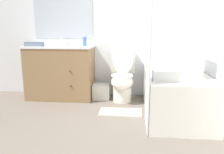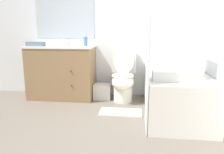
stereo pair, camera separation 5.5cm
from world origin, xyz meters
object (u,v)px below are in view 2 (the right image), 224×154
object	(u,v)px
vanity_cabinet	(62,72)
soap_dispenser	(86,41)
toilet	(123,78)
hand_towel_folded	(36,44)
tissue_box	(64,43)
sink_faucet	(64,43)
bathtub	(174,93)
wastebasket	(102,92)
bath_mat	(121,112)
bath_towel_folded	(165,76)

from	to	relation	value
vanity_cabinet	soap_dispenser	bearing A→B (deg)	-3.35
toilet	vanity_cabinet	bearing A→B (deg)	176.98
vanity_cabinet	soap_dispenser	distance (m)	0.66
hand_towel_folded	tissue_box	bearing A→B (deg)	12.13
vanity_cabinet	sink_faucet	size ratio (longest dim) A/B	7.59
sink_faucet	soap_dispenser	world-z (taller)	soap_dispenser
bathtub	vanity_cabinet	bearing A→B (deg)	163.83
sink_faucet	soap_dispenser	distance (m)	0.46
vanity_cabinet	sink_faucet	distance (m)	0.49
vanity_cabinet	bathtub	size ratio (longest dim) A/B	0.70
toilet	wastebasket	size ratio (longest dim) A/B	3.05
toilet	bath_mat	xyz separation A→B (m)	(0.01, -0.55, -0.37)
hand_towel_folded	soap_dispenser	bearing A→B (deg)	7.78
wastebasket	soap_dispenser	size ratio (longest dim) A/B	1.57
wastebasket	bath_mat	xyz separation A→B (m)	(0.35, -0.60, -0.11)
wastebasket	bath_towel_folded	distance (m)	1.42
tissue_box	bath_towel_folded	size ratio (longest dim) A/B	0.51
bath_towel_folded	bath_mat	distance (m)	0.90
sink_faucet	soap_dispenser	xyz separation A→B (m)	(0.42, -0.20, 0.04)
bathtub	hand_towel_folded	size ratio (longest dim) A/B	5.62
sink_faucet	bath_towel_folded	world-z (taller)	sink_faucet
bath_mat	soap_dispenser	bearing A→B (deg)	136.48
sink_faucet	hand_towel_folded	distance (m)	0.47
bathtub	sink_faucet	bearing A→B (deg)	158.79
bathtub	soap_dispenser	xyz separation A→B (m)	(-1.33, 0.48, 0.66)
soap_dispenser	hand_towel_folded	distance (m)	0.79
bath_mat	sink_faucet	bearing A→B (deg)	142.97
tissue_box	soap_dispenser	distance (m)	0.35
bathtub	bath_towel_folded	bearing A→B (deg)	-111.42
sink_faucet	tissue_box	size ratio (longest dim) A/B	0.96
sink_faucet	bath_towel_folded	bearing A→B (deg)	-37.12
soap_dispenser	bath_mat	size ratio (longest dim) A/B	0.30
sink_faucet	toilet	bearing A→B (deg)	-12.45
sink_faucet	bath_mat	size ratio (longest dim) A/B	0.25
vanity_cabinet	sink_faucet	bearing A→B (deg)	90.00
soap_dispenser	bath_mat	distance (m)	1.26
wastebasket	tissue_box	bearing A→B (deg)	-177.16
vanity_cabinet	hand_towel_folded	bearing A→B (deg)	-160.06
bath_towel_folded	hand_towel_folded	bearing A→B (deg)	155.48
toilet	bath_towel_folded	xyz separation A→B (m)	(0.53, -0.95, 0.24)
wastebasket	bath_mat	bearing A→B (deg)	-59.37
bathtub	bath_towel_folded	xyz separation A→B (m)	(-0.20, -0.50, 0.33)
wastebasket	hand_towel_folded	bearing A→B (deg)	-173.26
vanity_cabinet	bathtub	world-z (taller)	vanity_cabinet
wastebasket	hand_towel_folded	world-z (taller)	hand_towel_folded
vanity_cabinet	bath_mat	world-z (taller)	vanity_cabinet
vanity_cabinet	bathtub	xyz separation A→B (m)	(1.75, -0.51, -0.16)
vanity_cabinet	hand_towel_folded	size ratio (longest dim) A/B	3.92
bathtub	wastebasket	bearing A→B (deg)	155.06
bathtub	tissue_box	size ratio (longest dim) A/B	10.47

